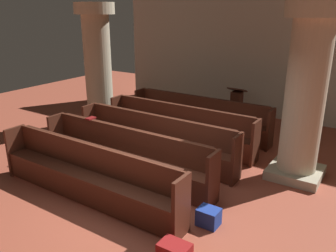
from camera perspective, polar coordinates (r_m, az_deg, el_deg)
ground_plane at (r=6.06m, az=-3.43°, el=-12.62°), size 19.20×19.20×0.00m
back_wall at (r=10.70m, az=16.68°, el=13.23°), size 10.00×0.16×4.50m
pew_row_0 at (r=9.07m, az=5.10°, el=1.86°), size 3.87×0.46×0.97m
pew_row_1 at (r=8.25m, az=1.79°, el=0.17°), size 3.87×0.46×0.97m
pew_row_2 at (r=7.46m, az=-2.23°, el=-1.88°), size 3.87×0.47×0.97m
pew_row_3 at (r=6.74m, az=-7.17°, el=-4.37°), size 3.87×0.46×0.97m
pew_row_4 at (r=6.09m, az=-13.28°, el=-7.39°), size 3.87×0.46×0.97m
pillar_aisle_side at (r=6.81m, az=21.75°, el=5.35°), size 1.05×1.05×3.31m
pillar_far_side at (r=9.78m, az=-11.49°, el=10.05°), size 1.05×1.05×3.31m
lectern at (r=9.98m, az=11.15°, el=2.77°), size 0.48×0.45×1.08m
hymn_book at (r=7.39m, az=-12.62°, el=1.26°), size 0.13×0.20×0.03m
kneeler_box_blue at (r=5.49m, az=6.70°, el=-14.65°), size 0.33×0.27×0.28m
kneeler_box_red at (r=4.87m, az=1.09°, el=-19.91°), size 0.42×0.29×0.22m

